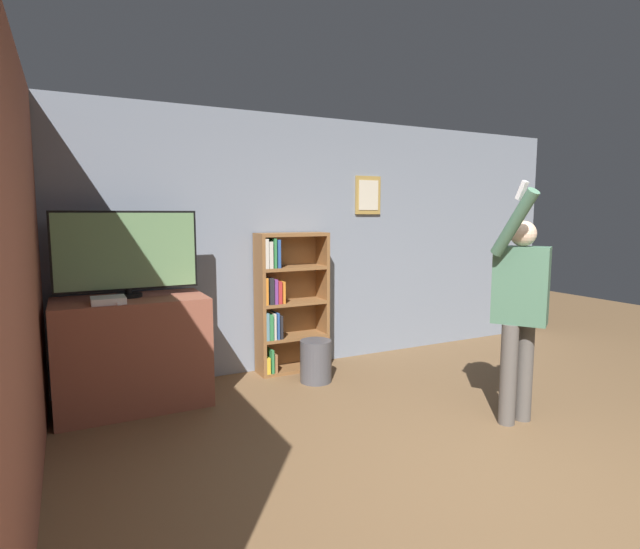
% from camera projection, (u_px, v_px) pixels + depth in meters
% --- Properties ---
extents(ground_plane, '(14.00, 14.00, 0.00)m').
position_uv_depth(ground_plane, '(549.00, 514.00, 2.79)').
color(ground_plane, brown).
extents(wall_back, '(7.08, 0.09, 2.70)m').
position_uv_depth(wall_back, '(305.00, 243.00, 5.47)').
color(wall_back, gray).
rests_on(wall_back, ground_plane).
extents(wall_side_brick, '(0.06, 4.78, 2.70)m').
position_uv_depth(wall_side_brick, '(21.00, 269.00, 2.88)').
color(wall_side_brick, '#93513D').
rests_on(wall_side_brick, ground_plane).
extents(tv_ledge, '(1.25, 0.70, 0.95)m').
position_uv_depth(tv_ledge, '(133.00, 352.00, 4.32)').
color(tv_ledge, '#93513D').
rests_on(tv_ledge, ground_plane).
extents(television, '(1.18, 0.22, 0.74)m').
position_uv_depth(television, '(127.00, 253.00, 4.27)').
color(television, black).
rests_on(television, tv_ledge).
extents(game_console, '(0.26, 0.24, 0.05)m').
position_uv_depth(game_console, '(108.00, 300.00, 4.01)').
color(game_console, white).
rests_on(game_console, tv_ledge).
extents(remote_loose, '(0.06, 0.14, 0.02)m').
position_uv_depth(remote_loose, '(117.00, 303.00, 3.98)').
color(remote_loose, white).
rests_on(remote_loose, tv_ledge).
extents(bookshelf, '(0.76, 0.28, 1.47)m').
position_uv_depth(bookshelf, '(285.00, 302.00, 5.24)').
color(bookshelf, brown).
rests_on(bookshelf, ground_plane).
extents(person, '(0.55, 0.54, 1.90)m').
position_uv_depth(person, '(520.00, 303.00, 3.91)').
color(person, '#56514C').
rests_on(person, ground_plane).
extents(waste_bin, '(0.31, 0.31, 0.42)m').
position_uv_depth(waste_bin, '(316.00, 361.00, 4.96)').
color(waste_bin, '#4C4C51').
rests_on(waste_bin, ground_plane).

